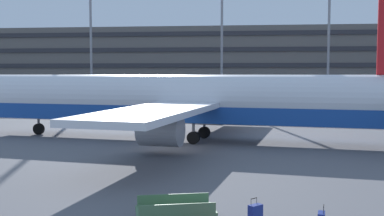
% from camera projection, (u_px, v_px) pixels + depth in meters
% --- Properties ---
extents(ground_plane, '(600.00, 600.00, 0.00)m').
position_uv_depth(ground_plane, '(171.00, 148.00, 30.77)').
color(ground_plane, '#5B5B60').
extents(terminal_structure, '(133.05, 19.94, 12.72)m').
position_uv_depth(terminal_structure, '(217.00, 66.00, 84.28)').
color(terminal_structure, '#605B56').
rests_on(terminal_structure, ground_plane).
extents(airliner, '(38.26, 31.12, 10.34)m').
position_uv_depth(airliner, '(188.00, 102.00, 34.14)').
color(airliner, silver).
rests_on(airliner, ground_plane).
extents(light_mast_left, '(1.80, 0.50, 26.61)m').
position_uv_depth(light_mast_left, '(90.00, 6.00, 69.17)').
color(light_mast_left, gray).
rests_on(light_mast_left, ground_plane).
extents(light_mast_center_left, '(1.80, 0.50, 22.97)m').
position_uv_depth(light_mast_center_left, '(222.00, 17.00, 67.13)').
color(light_mast_center_left, gray).
rests_on(light_mast_center_left, ground_plane).
extents(light_mast_center_right, '(1.80, 0.50, 20.33)m').
position_uv_depth(light_mast_center_right, '(329.00, 25.00, 65.55)').
color(light_mast_center_right, gray).
rests_on(light_mast_center_right, ground_plane).
extents(suitcase_navy, '(0.50, 0.49, 1.01)m').
position_uv_depth(suitcase_navy, '(255.00, 216.00, 14.61)').
color(suitcase_navy, navy).
rests_on(suitcase_navy, ground_plane).
extents(baggage_cart, '(3.36, 1.93, 0.82)m').
position_uv_depth(baggage_cart, '(175.00, 211.00, 15.27)').
color(baggage_cart, '#4C724C').
rests_on(baggage_cart, ground_plane).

